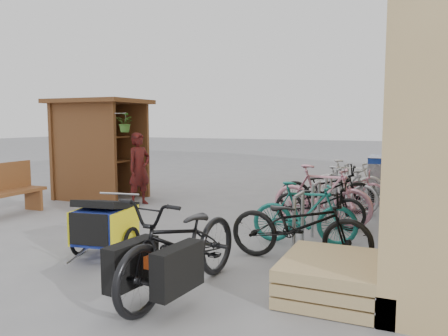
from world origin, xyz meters
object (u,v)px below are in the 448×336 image
at_px(pallet_stack, 331,277).
at_px(cargo_bike, 182,245).
at_px(bench, 3,189).
at_px(kiosk, 97,135).
at_px(bike_5, 344,189).
at_px(bike_3, 322,195).
at_px(bike_1, 305,213).
at_px(bike_7, 349,181).
at_px(bike_6, 350,187).
at_px(bike_0, 300,225).
at_px(bike_4, 326,189).
at_px(child_trailer, 105,223).
at_px(person_kiosk, 139,169).
at_px(shopping_carts, 381,170).
at_px(bike_2, 319,202).

relative_size(pallet_stack, cargo_bike, 0.55).
bearing_deg(bench, kiosk, 77.62).
bearing_deg(cargo_bike, bike_5, 86.58).
distance_m(bike_3, bike_5, 1.43).
bearing_deg(bike_1, bike_7, -10.56).
distance_m(bike_1, bike_3, 1.37).
bearing_deg(bike_6, bike_0, 176.35).
bearing_deg(bike_5, bike_7, 22.30).
height_order(bike_3, bike_4, bike_3).
bearing_deg(bike_5, child_trailer, 169.98).
distance_m(cargo_bike, person_kiosk, 5.39).
relative_size(pallet_stack, shopping_carts, 0.64).
height_order(shopping_carts, bike_2, shopping_carts).
xyz_separation_m(pallet_stack, bike_0, (-0.59, 1.02, 0.29)).
bearing_deg(bench, person_kiosk, 46.33).
bearing_deg(bike_0, person_kiosk, 59.97).
xyz_separation_m(bike_1, bike_4, (-0.12, 2.46, 0.03)).
bearing_deg(bike_2, person_kiosk, 91.29).
bearing_deg(bike_5, bike_0, -161.03).
bearing_deg(bike_4, bike_2, 168.85).
distance_m(pallet_stack, bike_0, 1.21).
bearing_deg(bike_3, bike_1, -175.90).
bearing_deg(kiosk, bike_6, 16.05).
bearing_deg(bike_4, bike_1, 167.14).
bearing_deg(bike_0, bike_2, 5.23).
relative_size(bike_5, bike_6, 1.02).
height_order(cargo_bike, bike_2, cargo_bike).
bearing_deg(bike_7, bike_3, 179.92).
distance_m(bike_2, bike_6, 2.45).
xyz_separation_m(kiosk, bike_3, (5.55, -0.59, -1.01)).
distance_m(person_kiosk, bike_0, 5.01).
relative_size(child_trailer, bike_6, 0.97).
relative_size(person_kiosk, bike_7, 1.00).
relative_size(bench, bike_6, 1.10).
distance_m(bench, bike_3, 6.21).
bearing_deg(bike_7, kiosk, 112.48).
bearing_deg(shopping_carts, bike_0, -95.08).
distance_m(shopping_carts, cargo_bike, 8.39).
distance_m(bench, bike_2, 6.14).
height_order(kiosk, bench, kiosk).
distance_m(person_kiosk, bike_4, 4.12).
distance_m(bike_0, bike_3, 2.26).
xyz_separation_m(bench, bike_2, (5.94, 1.56, -0.09)).
bearing_deg(bike_6, bike_1, 174.00).
bearing_deg(bike_5, cargo_bike, -170.36).
distance_m(shopping_carts, bike_2, 4.65).
distance_m(kiosk, bike_3, 5.67).
distance_m(bike_0, bike_5, 3.67).
xyz_separation_m(kiosk, bike_6, (5.76, 1.66, -1.15)).
height_order(cargo_bike, bike_6, cargo_bike).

